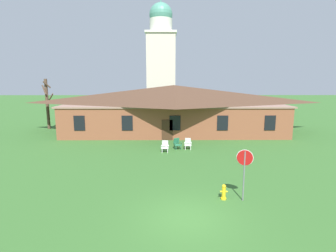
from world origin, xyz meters
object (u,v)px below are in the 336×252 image
(lawn_chair_near_door, at_px, (177,143))
(lawn_chair_left_end, at_px, (188,143))
(fire_hydrant, at_px, (224,192))
(lawn_chair_by_porch, at_px, (165,146))
(stop_sign, at_px, (245,165))

(lawn_chair_near_door, height_order, lawn_chair_left_end, same)
(lawn_chair_near_door, xyz_separation_m, lawn_chair_left_end, (0.96, -0.01, 0.00))
(lawn_chair_left_end, relative_size, fire_hydrant, 1.21)
(lawn_chair_by_porch, distance_m, fire_hydrant, 9.47)
(lawn_chair_left_end, bearing_deg, lawn_chair_near_door, 179.29)
(stop_sign, bearing_deg, lawn_chair_left_end, 100.78)
(lawn_chair_by_porch, bearing_deg, lawn_chair_near_door, 42.60)
(stop_sign, xyz_separation_m, fire_hydrant, (-0.93, 0.15, -1.50))
(lawn_chair_near_door, bearing_deg, stop_sign, -74.09)
(stop_sign, height_order, lawn_chair_near_door, stop_sign)
(stop_sign, bearing_deg, lawn_chair_near_door, 105.91)
(lawn_chair_near_door, relative_size, lawn_chair_left_end, 1.00)
(lawn_chair_by_porch, bearing_deg, fire_hydrant, -71.56)
(lawn_chair_near_door, distance_m, lawn_chair_left_end, 0.96)
(stop_sign, relative_size, fire_hydrant, 3.32)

